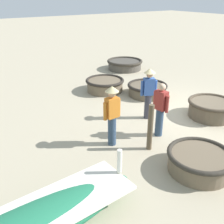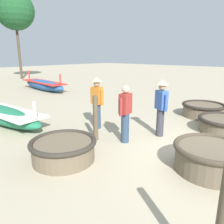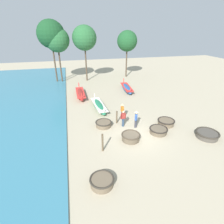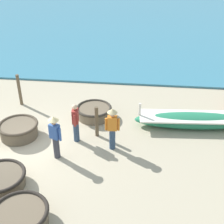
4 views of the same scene
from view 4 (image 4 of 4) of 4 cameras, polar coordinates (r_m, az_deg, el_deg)
The scene contains 12 objects.
ground_plane at distance 12.02m, azimuth -15.49°, elevation -6.37°, with size 80.00×80.00×0.00m, color tan.
sea at distance 29.47m, azimuth 5.97°, elevation 16.72°, with size 28.00×52.00×0.10m, color teal.
coracle_nearest at distance 12.57m, azimuth -16.69°, elevation -3.05°, with size 1.54×1.54×0.57m.
coracle_tilted at distance 13.29m, azimuth -3.30°, elevation 0.08°, with size 1.51×1.51×0.50m.
coracle_beside_post at distance 10.51m, azimuth -19.68°, elevation -11.52°, with size 1.59×1.59×0.48m.
coracle_far_left at distance 9.21m, azimuth -16.45°, elevation -17.90°, with size 1.60×1.60×0.52m.
long_boat_red_hull at distance 13.04m, azimuth 14.73°, elevation -1.47°, with size 1.34×4.85×1.03m.
fisherman_standing_left at distance 10.78m, azimuth -10.38°, elevation -4.09°, with size 0.36×0.49×1.67m.
fisherman_hauling at distance 11.04m, azimuth 0.06°, elevation -2.63°, with size 0.36×0.53×1.67m.
fisherman_crouching at distance 11.58m, azimuth -6.67°, elevation -1.82°, with size 0.53×0.25×1.57m.
mooring_post_inland at distance 14.65m, azimuth -16.58°, elevation 3.90°, with size 0.14×0.14×1.47m, color brown.
mooring_post_mid_beach at distance 11.91m, azimuth -2.82°, elevation -1.79°, with size 0.14×0.14×1.27m, color brown.
Camera 4 is at (8.84, 4.17, 6.99)m, focal length 50.00 mm.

